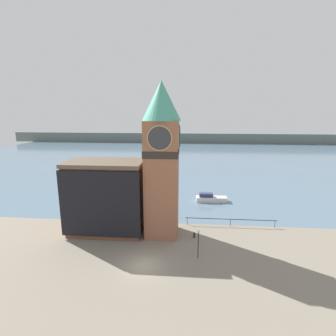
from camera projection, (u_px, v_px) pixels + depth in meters
The scene contains 9 objects.
ground_plane at pixel (143, 266), 28.98m from camera, with size 160.00×160.00×0.00m, color gray.
water at pixel (177, 156), 98.49m from camera, with size 160.00×120.00×0.00m.
far_shoreline at pixel (181, 138), 136.85m from camera, with size 180.00×3.00×5.00m.
pier_railing at pixel (231, 220), 38.77m from camera, with size 13.42×0.08×1.09m.
clock_tower at pixel (162, 157), 34.25m from camera, with size 4.98×4.98×20.49m.
pier_building at pixel (106, 197), 36.33m from camera, with size 10.56×6.18×10.13m.
boat_near at pixel (210, 198), 49.21m from camera, with size 5.76×1.86×1.60m.
mooring_bollard_near at pixel (194, 235), 35.35m from camera, with size 0.33×0.33×0.77m.
lamp_post at pixel (198, 238), 29.99m from camera, with size 0.32×0.32×3.52m.
Camera 1 is at (4.89, -25.60, 16.90)m, focal length 28.00 mm.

